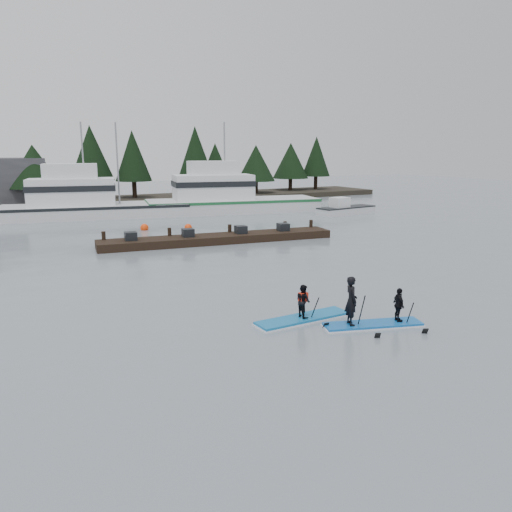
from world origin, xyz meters
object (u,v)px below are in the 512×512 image
fishing_boat_large (90,210)px  fishing_boat_medium (229,205)px  floating_dock (219,239)px  paddleboard_solo (303,311)px  paddleboard_duo (370,310)px

fishing_boat_large → fishing_boat_medium: (12.27, -2.34, 0.00)m
floating_dock → paddleboard_solo: bearing=-96.0°
paddleboard_solo → floating_dock: bearing=74.7°
floating_dock → paddleboard_solo: size_ratio=4.27×
paddleboard_duo → paddleboard_solo: bearing=153.9°
fishing_boat_large → paddleboard_solo: 31.40m
paddleboard_duo → fishing_boat_large: bearing=113.0°
fishing_boat_medium → paddleboard_duo: (-9.23, -30.60, -0.09)m
paddleboard_solo → paddleboard_duo: size_ratio=1.03×
floating_dock → paddleboard_solo: paddleboard_solo is taller
fishing_boat_medium → paddleboard_solo: 31.00m
fishing_boat_medium → floating_dock: (-7.31, -14.00, -0.43)m
paddleboard_solo → paddleboard_duo: paddleboard_duo is taller
fishing_boat_large → paddleboard_solo: size_ratio=4.61×
fishing_boat_medium → paddleboard_solo: size_ratio=4.71×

